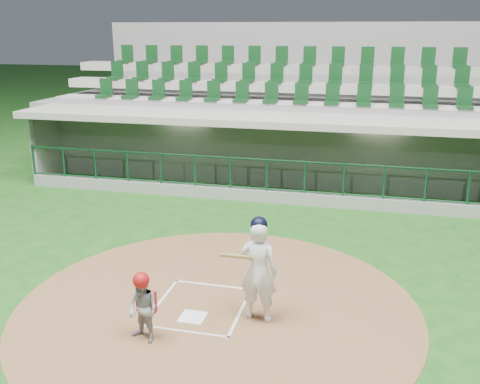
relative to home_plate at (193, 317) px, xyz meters
name	(u,v)px	position (x,y,z in m)	size (l,w,h in m)	color
ground	(205,299)	(0.00, 0.70, -0.02)	(120.00, 120.00, 0.00)	#184915
dirt_circle	(218,306)	(0.30, 0.50, -0.02)	(7.20, 7.20, 0.01)	brown
home_plate	(193,317)	(0.00, 0.00, 0.00)	(0.43, 0.43, 0.02)	white
batter_box_chalk	(200,306)	(0.00, 0.40, 0.00)	(1.55, 1.80, 0.01)	white
dugout_structure	(283,156)	(0.16, 8.52, 0.94)	(16.40, 3.70, 3.00)	gray
seating_deck	(293,125)	(0.00, 11.61, 1.40)	(17.00, 6.72, 5.15)	slate
batter	(258,269)	(1.09, 0.23, 0.92)	(0.88, 0.89, 1.85)	silver
catcher	(143,307)	(-0.53, -0.83, 0.58)	(0.66, 0.59, 1.18)	#949399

